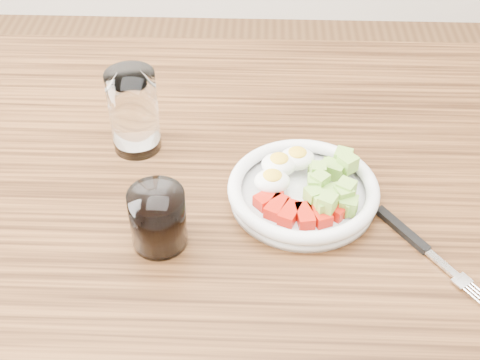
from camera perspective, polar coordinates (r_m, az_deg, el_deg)
name	(u,v)px	position (r m, az deg, el deg)	size (l,w,h in m)	color
dining_table	(246,251)	(1.00, 0.56, -6.04)	(1.50, 0.90, 0.77)	brown
bowl	(304,189)	(0.92, 5.50, -0.74)	(0.21, 0.21, 0.05)	white
fork	(416,242)	(0.90, 14.80, -5.10)	(0.12, 0.17, 0.01)	black
water_glass	(134,112)	(0.99, -9.06, 5.79)	(0.07, 0.07, 0.13)	white
coffee_glass	(158,219)	(0.85, -7.01, -3.32)	(0.07, 0.07, 0.08)	white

